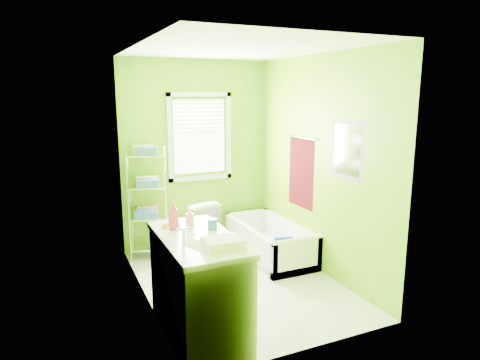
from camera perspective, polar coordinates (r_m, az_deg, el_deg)
name	(u,v)px	position (r m, az deg, el deg)	size (l,w,h in m)	color
ground	(238,282)	(5.09, -0.22, -13.42)	(2.90, 2.90, 0.00)	silver
room_envelope	(238,149)	(4.66, -0.23, 4.10)	(2.14, 2.94, 2.62)	#679F07
window	(200,132)	(5.99, -5.38, 6.36)	(0.92, 0.05, 1.22)	white
door	(171,238)	(3.52, -9.16, -7.67)	(0.09, 0.80, 2.00)	white
right_wall_decor	(318,164)	(5.18, 10.39, 2.13)	(0.04, 1.48, 1.17)	#45080D
bathtub	(270,246)	(5.77, 4.08, -8.74)	(0.68, 1.46, 0.47)	white
toilet	(195,226)	(5.88, -6.08, -6.11)	(0.42, 0.73, 0.75)	white
vanity	(199,282)	(3.95, -5.52, -13.41)	(0.62, 1.22, 1.18)	silver
wire_shelf_unit	(148,191)	(5.68, -12.16, -1.45)	(0.55, 0.46, 1.48)	silver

